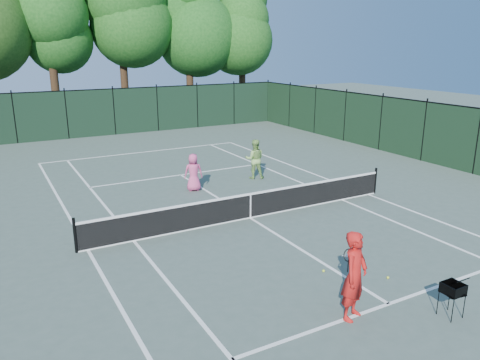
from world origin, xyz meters
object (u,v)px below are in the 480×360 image
loose_ball_near_cart (388,278)px  coach (355,276)px  player_green (255,159)px  player_pink (193,172)px  ball_hopper (453,289)px  loose_ball_midcourt (324,271)px

loose_ball_near_cart → coach: bearing=-156.2°
player_green → coach: bearing=97.1°
coach → loose_ball_near_cart: 2.41m
player_pink → ball_hopper: (1.23, -11.31, -0.10)m
player_green → ball_hopper: size_ratio=2.22×
coach → ball_hopper: size_ratio=2.52×
loose_ball_midcourt → loose_ball_near_cart: bearing=-42.1°
coach → player_green: 11.35m
player_pink → ball_hopper: player_pink is taller
ball_hopper → player_green: bearing=90.3°
ball_hopper → coach: bearing=161.6°
loose_ball_midcourt → player_pink: bearing=90.8°
coach → player_green: coach is taller
coach → loose_ball_near_cart: bearing=-0.8°
ball_hopper → loose_ball_midcourt: (-1.12, 3.00, -0.64)m
player_green → ball_hopper: (-1.91, -11.70, -0.21)m
player_pink → coach: bearing=102.1°
loose_ball_near_cart → loose_ball_midcourt: same height
coach → player_green: bearing=45.7°
player_green → loose_ball_near_cart: size_ratio=26.04×
player_pink → player_green: (3.13, 0.39, 0.11)m
loose_ball_midcourt → player_green: bearing=70.8°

